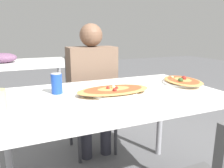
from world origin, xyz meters
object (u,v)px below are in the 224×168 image
Objects in this scene: person_seated at (92,80)px; pizza_main at (114,91)px; pizza_second at (183,81)px; chair_far_seated at (89,97)px; soda_can at (57,84)px; dining_table at (111,105)px.

person_seated is 2.58× the size of pizza_main.
pizza_second is at bearing 130.57° from person_seated.
chair_far_seated is 0.22m from person_seated.
pizza_main is at bearing -23.99° from soda_can.
chair_far_seated is at bearing -90.00° from person_seated.
dining_table is at bearing -176.83° from pizza_second.
person_seated is 0.77m from pizza_second.
soda_can is (-0.32, 0.14, 0.04)m from pizza_main.
person_seated is at bearing 82.34° from dining_table.
pizza_main is 0.57m from pizza_second.
soda_can reaches higher than dining_table.
soda_can reaches higher than pizza_second.
chair_far_seated reaches higher than soda_can.
dining_table is at bearing 147.42° from pizza_main.
person_seated is 9.47× the size of soda_can.
dining_table is 0.75m from chair_far_seated.
pizza_main is at bearing -175.71° from pizza_second.
chair_far_seated is 0.76× the size of person_seated.
person_seated is at bearing 130.57° from pizza_second.
dining_table is 3.27× the size of pizza_second.
pizza_second is at bearing 125.63° from chair_far_seated.
dining_table is 0.62m from person_seated.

